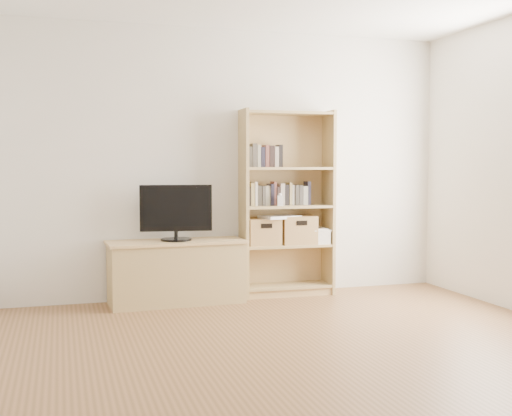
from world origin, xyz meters
name	(u,v)px	position (x,y,z in m)	size (l,w,h in m)	color
floor	(328,373)	(0.00, 0.00, 0.00)	(4.50, 5.00, 0.01)	brown
back_wall	(227,164)	(0.00, 2.50, 1.30)	(4.50, 0.02, 2.60)	silver
tv_stand	(176,273)	(-0.55, 2.27, 0.28)	(1.23, 0.46, 0.56)	tan
bookshelf	(287,203)	(0.57, 2.34, 0.91)	(0.91, 0.32, 1.82)	tan
television	(176,213)	(-0.55, 2.27, 0.85)	(0.66, 0.05, 0.52)	black
books_row_mid	(286,194)	(0.57, 2.36, 1.01)	(0.85, 0.17, 0.23)	black
books_row_upper	(267,157)	(0.37, 2.36, 1.36)	(0.37, 0.14, 0.19)	black
baby_monitor	(280,201)	(0.46, 2.24, 0.94)	(0.05, 0.03, 0.10)	white
basket_left	(263,232)	(0.32, 2.34, 0.64)	(0.31, 0.26, 0.26)	tan
basket_right	(298,230)	(0.68, 2.33, 0.65)	(0.34, 0.28, 0.28)	tan
laptop	(279,217)	(0.49, 2.32, 0.78)	(0.36, 0.25, 0.03)	silver
magazine_stack	(317,237)	(0.88, 2.32, 0.57)	(0.20, 0.28, 0.13)	silver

